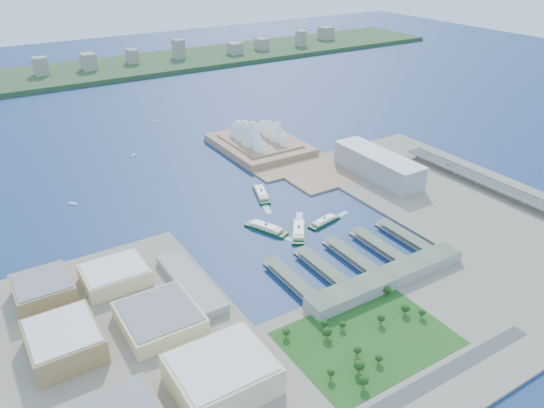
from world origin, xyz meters
TOP-DOWN VIEW (x-y plane):
  - ground at (0.00, 0.00)m, footprint 3000.00×3000.00m
  - west_land at (-250.00, -105.00)m, footprint 220.00×390.00m
  - south_land at (0.00, -210.00)m, footprint 720.00×180.00m
  - east_land at (240.00, -50.00)m, footprint 240.00×500.00m
  - peninsula at (107.50, 260.00)m, footprint 135.00×220.00m
  - far_shore at (0.00, 980.00)m, footprint 2200.00×260.00m
  - opera_house at (105.00, 280.00)m, footprint 134.00×180.00m
  - toaster_building at (195.00, 80.00)m, footprint 45.00×155.00m
  - expressway at (300.00, -60.00)m, footprint 26.00×340.00m
  - west_buildings at (-250.00, -70.00)m, footprint 200.00×280.00m
  - ferry_wharves at (14.00, -75.00)m, footprint 184.00×90.00m
  - terminal_building at (15.00, -135.00)m, footprint 200.00×28.00m
  - park at (-60.00, -190.00)m, footprint 150.00×110.00m
  - far_skyline at (0.00, 960.00)m, footprint 1900.00×140.00m
  - ferry_a at (-33.64, 32.56)m, footprint 36.95×59.55m
  - ferry_b at (12.25, 120.35)m, footprint 34.37×61.08m
  - ferry_c at (-2.51, 4.98)m, footprint 48.32×58.46m
  - ferry_d at (40.21, 8.33)m, footprint 51.16×22.50m
  - boat_a at (-222.67, 236.35)m, footprint 10.14×12.62m
  - boat_b at (-91.57, 364.59)m, footprint 10.23×8.51m
  - boat_c at (192.76, 381.87)m, footprint 7.93×13.16m
  - boat_e at (4.09, 518.05)m, footprint 5.16×11.88m
  - car_c at (296.00, 31.96)m, footprint 1.88×4.62m

SIDE VIEW (x-z plane):
  - ground at x=0.00m, z-range 0.00..0.00m
  - boat_a at x=-222.67m, z-range 0.00..2.52m
  - boat_b at x=-91.57m, z-range 0.00..2.70m
  - boat_e at x=4.09m, z-range 0.00..2.82m
  - boat_c at x=192.76m, z-range 0.00..2.85m
  - west_land at x=-250.00m, z-range 0.00..3.00m
  - south_land at x=0.00m, z-range 0.00..3.00m
  - east_land at x=240.00m, z-range 0.00..3.00m
  - peninsula at x=107.50m, z-range 0.00..3.00m
  - ferry_wharves at x=14.00m, z-range 0.00..9.30m
  - ferry_d at x=40.21m, z-range 0.00..9.38m
  - ferry_a at x=-33.64m, z-range 0.00..11.05m
  - ferry_b at x=12.25m, z-range 0.00..11.24m
  - ferry_c at x=-2.51m, z-range 0.00..11.53m
  - far_shore at x=0.00m, z-range 0.00..12.00m
  - expressway at x=300.00m, z-range 3.00..14.85m
  - terminal_building at x=15.00m, z-range 3.00..15.00m
  - park at x=-60.00m, z-range 3.00..19.00m
  - car_c at x=296.00m, z-range 14.85..16.19m
  - west_buildings at x=-250.00m, z-range 3.00..30.00m
  - toaster_building at x=195.00m, z-range 3.00..38.00m
  - opera_house at x=105.00m, z-range 3.00..61.00m
  - far_skyline at x=0.00m, z-range 12.00..67.00m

